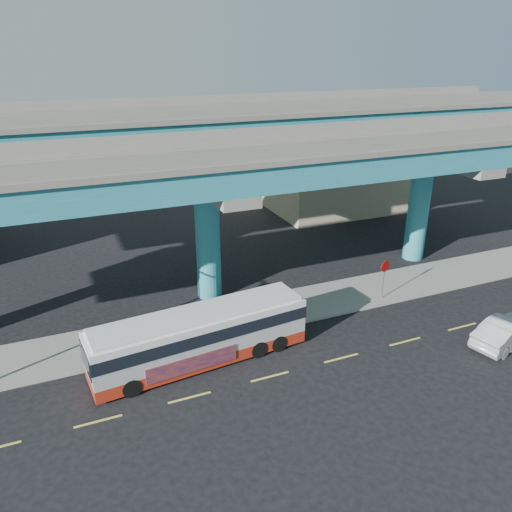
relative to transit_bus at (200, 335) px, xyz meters
name	(u,v)px	position (x,y,z in m)	size (l,w,h in m)	color
ground	(267,373)	(2.64, -2.24, -1.54)	(120.00, 120.00, 0.00)	black
sidewalk	(229,320)	(2.64, 3.26, -1.47)	(70.00, 4.00, 0.15)	gray
lane_markings	(270,377)	(2.64, -2.54, -1.54)	(58.00, 0.12, 0.01)	#D8C64C
viaduct	(204,152)	(2.64, 6.87, 7.60)	(52.00, 12.40, 11.70)	#226A82
building_beige	(340,171)	(20.64, 20.74, 1.96)	(14.00, 10.23, 7.00)	tan
transit_bus	(200,335)	(0.00, 0.00, 0.00)	(11.15, 3.42, 2.82)	#A32513
sedan	(507,331)	(15.41, -4.77, -0.78)	(4.87, 2.68, 1.52)	#AAA9AE
stop_sign	(385,271)	(12.36, 1.94, 0.45)	(0.75, 0.21, 2.56)	gray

